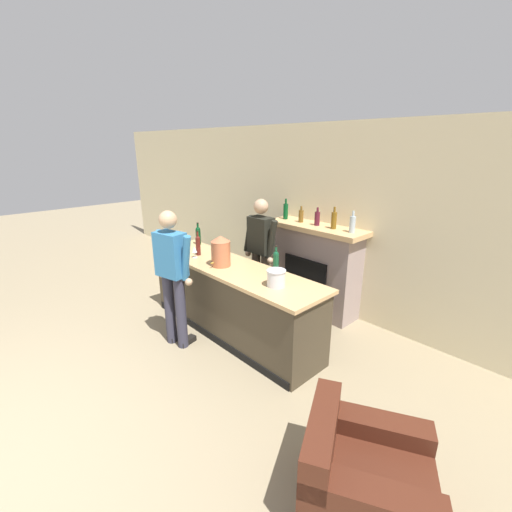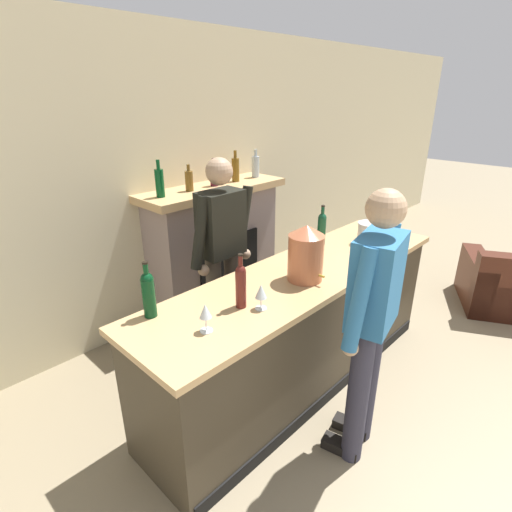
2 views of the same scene
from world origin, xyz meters
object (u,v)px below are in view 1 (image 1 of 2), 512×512
at_px(wine_glass_front_right, 182,243).
at_px(wine_glass_by_dispenser, 194,250).
at_px(ice_bucket_steel, 276,278).
at_px(person_bartender, 261,252).
at_px(armchair_black, 359,479).
at_px(wine_bottle_riesling_slim, 198,245).
at_px(fireplace_stone, 314,267).
at_px(person_customer, 173,274).
at_px(potted_plant_corner, 193,257).
at_px(wine_bottle_merlot_tall, 198,235).
at_px(copper_dispenser, 221,251).
at_px(wine_bottle_port_short, 276,261).

relative_size(wine_glass_front_right, wine_glass_by_dispenser, 1.03).
bearing_deg(ice_bucket_steel, person_bartender, 143.65).
distance_m(armchair_black, wine_bottle_riesling_slim, 3.33).
relative_size(fireplace_stone, person_customer, 0.95).
height_order(potted_plant_corner, person_bartender, person_bartender).
relative_size(fireplace_stone, wine_bottle_merlot_tall, 4.76).
distance_m(armchair_black, wine_bottle_merlot_tall, 3.82).
distance_m(potted_plant_corner, copper_dispenser, 2.84).
bearing_deg(fireplace_stone, copper_dispenser, -105.58).
bearing_deg(wine_bottle_riesling_slim, wine_bottle_merlot_tall, 145.56).
bearing_deg(armchair_black, potted_plant_corner, 158.85).
relative_size(armchair_black, potted_plant_corner, 1.81).
height_order(potted_plant_corner, wine_glass_by_dispenser, wine_glass_by_dispenser).
distance_m(person_customer, person_bartender, 1.39).
relative_size(copper_dispenser, wine_bottle_merlot_tall, 1.15).
distance_m(person_bartender, wine_bottle_riesling_slim, 0.90).
bearing_deg(fireplace_stone, person_bartender, -125.75).
xyz_separation_m(armchair_black, person_customer, (-2.69, 0.18, 0.71)).
bearing_deg(wine_bottle_port_short, wine_bottle_riesling_slim, -167.10).
height_order(armchair_black, copper_dispenser, copper_dispenser).
xyz_separation_m(potted_plant_corner, copper_dispenser, (2.43, -1.13, 0.93)).
bearing_deg(person_customer, potted_plant_corner, 142.49).
distance_m(person_bartender, ice_bucket_steel, 1.27).
bearing_deg(wine_bottle_merlot_tall, fireplace_stone, 37.61).
relative_size(fireplace_stone, person_bartender, 0.96).
bearing_deg(wine_bottle_port_short, wine_glass_by_dispenser, -161.60).
xyz_separation_m(wine_bottle_merlot_tall, wine_glass_by_dispenser, (0.51, -0.41, -0.04)).
distance_m(potted_plant_corner, wine_bottle_merlot_tall, 1.84).
bearing_deg(fireplace_stone, ice_bucket_steel, -69.14).
distance_m(fireplace_stone, wine_glass_front_right, 2.00).
distance_m(ice_bucket_steel, wine_glass_front_right, 1.84).
relative_size(person_customer, wine_glass_by_dispenser, 10.54).
distance_m(fireplace_stone, wine_bottle_riesling_slim, 1.76).
bearing_deg(wine_bottle_port_short, fireplace_stone, 102.69).
height_order(person_customer, wine_bottle_port_short, person_customer).
relative_size(person_customer, wine_bottle_merlot_tall, 5.00).
bearing_deg(wine_bottle_merlot_tall, potted_plant_corner, 151.13).
bearing_deg(ice_bucket_steel, copper_dispenser, -178.18).
xyz_separation_m(armchair_black, wine_glass_front_right, (-3.42, 0.78, 0.83)).
xyz_separation_m(fireplace_stone, wine_bottle_port_short, (0.25, -1.12, 0.43)).
height_order(copper_dispenser, wine_glass_by_dispenser, copper_dispenser).
xyz_separation_m(fireplace_stone, potted_plant_corner, (-2.83, -0.32, -0.45)).
bearing_deg(wine_glass_front_right, ice_bucket_steel, 1.32).
height_order(person_bartender, wine_bottle_merlot_tall, person_bartender).
distance_m(ice_bucket_steel, wine_bottle_port_short, 0.42).
bearing_deg(armchair_black, fireplace_stone, 133.49).
xyz_separation_m(person_customer, ice_bucket_steel, (1.11, 0.64, 0.10)).
distance_m(copper_dispenser, wine_glass_by_dispenser, 0.52).
xyz_separation_m(copper_dispenser, ice_bucket_steel, (0.94, 0.03, -0.11)).
bearing_deg(person_customer, wine_bottle_port_short, 48.60).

